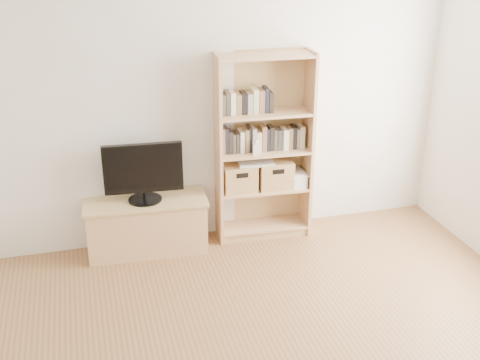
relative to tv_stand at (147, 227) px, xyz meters
name	(u,v)px	position (x,y,z in m)	size (l,w,h in m)	color
back_wall	(210,103)	(0.66, 0.20, 1.06)	(4.50, 0.02, 2.60)	silver
tv_stand	(147,227)	(0.00, 0.00, 0.00)	(1.06, 0.40, 0.49)	tan
bookshelf	(264,148)	(1.12, 0.04, 0.64)	(0.88, 0.31, 1.77)	tan
television	(143,172)	(0.00, 0.00, 0.54)	(0.69, 0.05, 0.54)	black
books_row_mid	(263,139)	(1.12, 0.06, 0.72)	(0.77, 0.15, 0.21)	brown
books_row_upper	(243,102)	(0.92, 0.07, 1.09)	(0.39, 0.14, 0.21)	brown
baby_monitor	(256,149)	(1.02, -0.05, 0.68)	(0.06, 0.04, 0.11)	white
basket_left	(239,177)	(0.88, 0.05, 0.37)	(0.31, 0.25, 0.25)	#9F7B47
basket_right	(275,174)	(1.23, 0.03, 0.38)	(0.32, 0.26, 0.26)	#9F7B47
laptop	(256,162)	(1.04, 0.04, 0.51)	(0.32, 0.23, 0.03)	white
magazine_stack	(294,179)	(1.42, 0.02, 0.31)	(0.18, 0.26, 0.12)	beige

